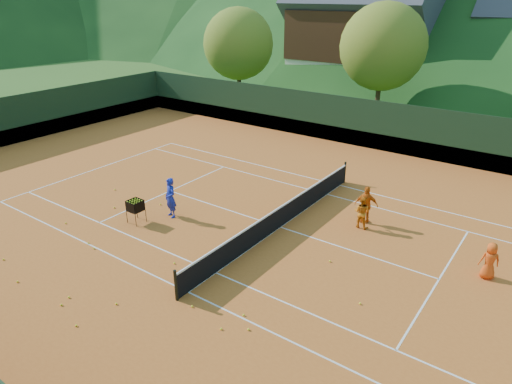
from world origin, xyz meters
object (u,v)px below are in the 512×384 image
Objects in this scene: tennis_net at (280,216)px; ball_hopper at (135,206)px; coach at (170,198)px; student_b at (366,205)px; student_a at (362,212)px; chalet_left at (363,29)px; student_c at (490,261)px.

ball_hopper is (-5.15, -3.15, 0.25)m from tennis_net.
coach reaches higher than student_b.
student_a is at bearing 76.28° from student_b.
student_a is 31.18m from chalet_left.
coach is 1.49m from ball_hopper.
ball_hopper is (-7.81, -5.59, -0.06)m from student_b.
student_c is (4.97, -0.91, -0.03)m from student_a.
coach is at bearing -79.96° from chalet_left.
tennis_net is at bearing -71.57° from chalet_left.
chalet_left is at bearing -82.88° from student_c.
student_c is at bearing 167.96° from student_a.
student_a reaches higher than student_c.
student_c is 13.48m from ball_hopper.
student_c is 7.73m from tennis_net.
student_b is at bearing -88.54° from student_a.
coach reaches higher than student_a.
chalet_left reaches higher than tennis_net.
coach is 32.74m from chalet_left.
student_b is at bearing 42.59° from tennis_net.
chalet_left is at bearing -67.40° from student_a.
student_a is 1.37× the size of ball_hopper.
ball_hopper is 0.07× the size of chalet_left.
student_b is (7.00, 4.34, -0.07)m from coach.
student_b is 1.62× the size of ball_hopper.
student_c is 0.10× the size of chalet_left.
student_a is 0.11× the size of tennis_net.
student_b reaches higher than student_c.
tennis_net reaches higher than ball_hopper.
chalet_left reaches higher than student_c.
student_a is 9.35m from ball_hopper.
student_b is at bearing 35.60° from ball_hopper.
student_c is (5.00, -1.40, -0.15)m from student_b.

